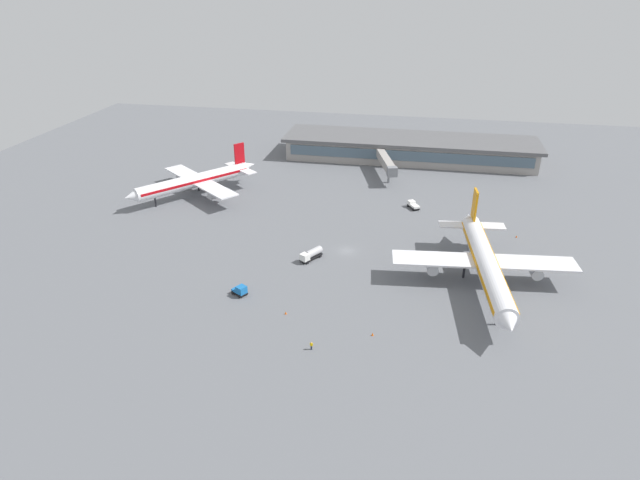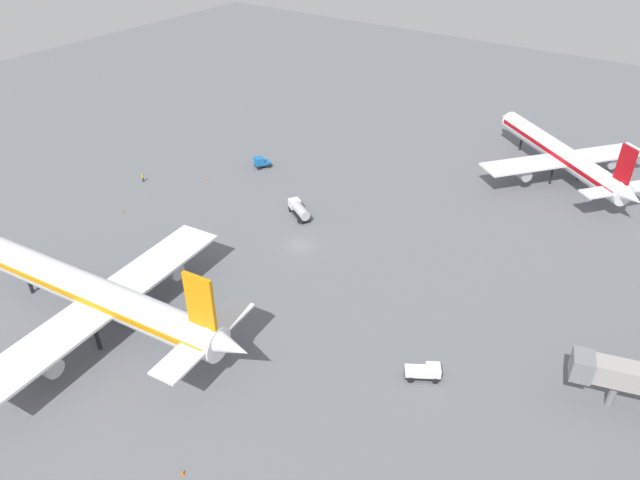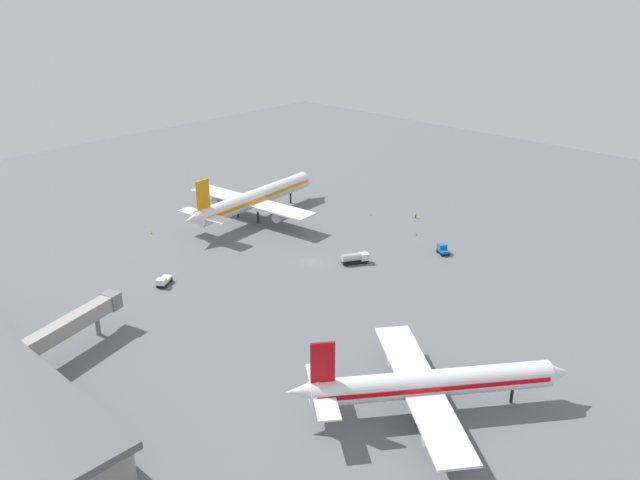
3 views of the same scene
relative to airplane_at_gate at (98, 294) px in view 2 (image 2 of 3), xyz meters
The scene contains 10 objects.
ground 34.01m from the airplane_at_gate, 17.91° to the right, with size 288.00×288.00×0.00m, color slate.
airplane_at_gate is the anchor object (origin of this frame).
airplane_taxiing 91.41m from the airplane_at_gate, 24.72° to the right, with size 32.26×37.24×13.55m.
pushback_tractor 44.65m from the airplane_at_gate, 67.71° to the right, with size 3.93×4.74×1.90m.
fuel_truck 40.12m from the airplane_at_gate, ahead, with size 4.90×6.37×2.50m.
baggage_tug 53.45m from the airplane_at_gate, 15.70° to the left, with size 3.74×3.44×2.30m.
ground_crew_worker 44.36m from the airplane_at_gate, 42.56° to the left, with size 0.58×0.39×1.67m.
safety_cone_near_gate 28.82m from the airplane_at_gate, 111.84° to the right, with size 0.44×0.44×0.60m, color #EA590C.
safety_cone_mid_apron 32.50m from the airplane_at_gate, 46.92° to the left, with size 0.44×0.44×0.60m, color #EA590C.
safety_cone_far_side 44.80m from the airplane_at_gate, 26.09° to the left, with size 0.44×0.44×0.60m, color #EA590C.
Camera 2 is at (-65.57, -50.08, 55.07)m, focal length 32.83 mm.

